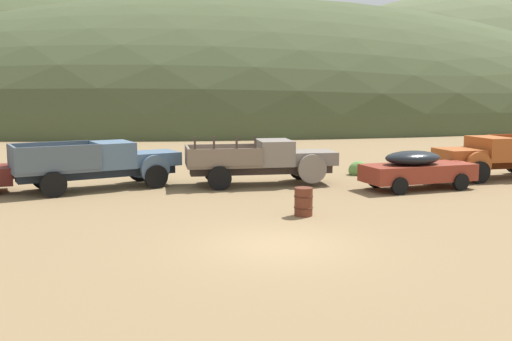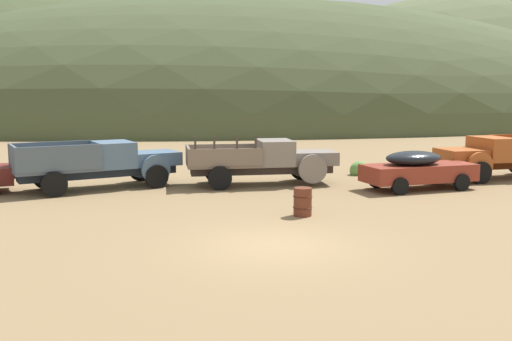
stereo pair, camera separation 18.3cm
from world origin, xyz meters
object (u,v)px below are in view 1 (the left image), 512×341
Objects in this scene: oil_drum_by_truck at (304,202)px; truck_chalk_blue at (109,163)px; truck_primer_gray at (271,160)px; car_rust_red at (421,169)px; truck_oxide_orange at (493,156)px.

truck_chalk_blue is at bearing 134.98° from oil_drum_by_truck.
truck_primer_gray reaches higher than truck_chalk_blue.
truck_oxide_orange reaches higher than car_rust_red.
truck_chalk_blue is 1.35× the size of car_rust_red.
oil_drum_by_truck is (6.49, -6.49, -0.57)m from truck_chalk_blue.
oil_drum_by_truck is (-10.46, -6.06, -0.58)m from truck_oxide_orange.
truck_primer_gray is 6.17m from car_rust_red.
truck_chalk_blue is at bearing -5.46° from truck_oxide_orange.
truck_chalk_blue is 16.95m from truck_oxide_orange.
truck_chalk_blue is 6.69m from truck_primer_gray.
truck_primer_gray is 10.26m from truck_oxide_orange.
oil_drum_by_truck is (-5.97, -4.04, -0.36)m from car_rust_red.
car_rust_red is at bearing -31.07° from truck_chalk_blue.
car_rust_red is 5.57× the size of oil_drum_by_truck.
truck_primer_gray reaches higher than car_rust_red.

